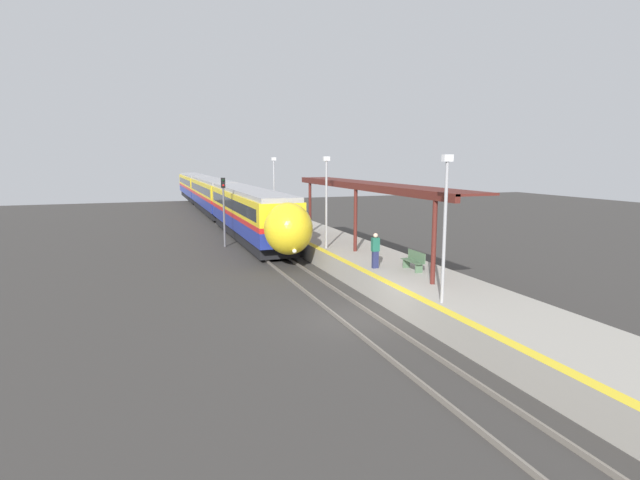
{
  "coord_description": "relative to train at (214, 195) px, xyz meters",
  "views": [
    {
      "loc": [
        -7.63,
        -17.1,
        6.11
      ],
      "look_at": [
        0.6,
        5.86,
        2.17
      ],
      "focal_mm": 28.0,
      "sensor_mm": 36.0,
      "label": 1
    }
  ],
  "objects": [
    {
      "name": "station_canopy",
      "position": [
        4.09,
        -31.27,
        2.36
      ],
      "size": [
        2.02,
        18.88,
        3.82
      ],
      "color": "#511E19",
      "rests_on": "platform_right"
    },
    {
      "name": "lamppost_far",
      "position": [
        2.34,
        -17.85,
        1.8
      ],
      "size": [
        0.36,
        0.2,
        5.25
      ],
      "color": "#9E9EA3",
      "rests_on": "platform_right"
    },
    {
      "name": "lamppost_mid",
      "position": [
        2.34,
        -29.76,
        1.8
      ],
      "size": [
        0.36,
        0.2,
        5.25
      ],
      "color": "#9E9EA3",
      "rests_on": "platform_right"
    },
    {
      "name": "lamppost_near",
      "position": [
        2.34,
        -41.67,
        1.8
      ],
      "size": [
        0.36,
        0.2,
        5.25
      ],
      "color": "#9E9EA3",
      "rests_on": "platform_right"
    },
    {
      "name": "rail_left",
      "position": [
        -0.72,
        -39.41,
        -2.17
      ],
      "size": [
        0.08,
        90.0,
        0.15
      ],
      "primitive_type": "cube",
      "color": "slate",
      "rests_on": "ground_plane"
    },
    {
      "name": "rail_right",
      "position": [
        0.72,
        -39.41,
        -2.17
      ],
      "size": [
        0.08,
        90.0,
        0.15
      ],
      "primitive_type": "cube",
      "color": "slate",
      "rests_on": "ground_plane"
    },
    {
      "name": "person_waiting",
      "position": [
        2.63,
        -35.63,
        -0.35
      ],
      "size": [
        0.36,
        0.22,
        1.67
      ],
      "color": "navy",
      "rests_on": "platform_right"
    },
    {
      "name": "ground_plane",
      "position": [
        0.0,
        -39.41,
        -2.24
      ],
      "size": [
        120.0,
        120.0,
        0.0
      ],
      "primitive_type": "plane",
      "color": "#383533"
    },
    {
      "name": "railway_signal",
      "position": [
        -2.24,
        -21.49,
        0.7
      ],
      "size": [
        0.28,
        0.28,
        4.87
      ],
      "color": "#59595E",
      "rests_on": "ground_plane"
    },
    {
      "name": "platform_right",
      "position": [
        3.75,
        -39.41,
        -1.73
      ],
      "size": [
        4.11,
        64.0,
        1.04
      ],
      "color": "#9E998E",
      "rests_on": "ground_plane"
    },
    {
      "name": "platform_bench",
      "position": [
        4.12,
        -36.67,
        -0.75
      ],
      "size": [
        0.44,
        1.51,
        0.89
      ],
      "color": "#4C6B4C",
      "rests_on": "platform_right"
    },
    {
      "name": "train",
      "position": [
        0.0,
        0.0,
        0.0
      ],
      "size": [
        2.84,
        62.96,
        3.93
      ],
      "color": "black",
      "rests_on": "ground_plane"
    }
  ]
}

